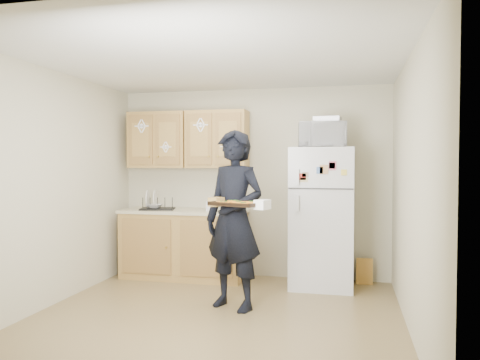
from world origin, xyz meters
name	(u,v)px	position (x,y,z in m)	size (l,w,h in m)	color
floor	(215,318)	(0.00, 0.00, 0.00)	(3.60, 3.60, 0.00)	brown
ceiling	(214,60)	(0.00, 0.00, 2.50)	(3.60, 3.60, 0.00)	silver
wall_back	(252,183)	(0.00, 1.80, 1.25)	(3.60, 0.04, 2.50)	#BFB99B
wall_front	(129,207)	(0.00, -1.80, 1.25)	(3.60, 0.04, 2.50)	#BFB99B
wall_left	(50,188)	(-1.80, 0.00, 1.25)	(0.04, 3.60, 2.50)	#BFB99B
wall_right	(411,193)	(1.80, 0.00, 1.25)	(0.04, 3.60, 2.50)	#BFB99B
refrigerator	(322,217)	(0.95, 1.43, 0.85)	(0.75, 0.70, 1.70)	silver
base_cabinet	(184,245)	(-0.85, 1.48, 0.43)	(1.60, 0.60, 0.86)	olive
countertop	(184,211)	(-0.85, 1.48, 0.88)	(1.64, 0.64, 0.04)	beige
upper_cab_left	(159,140)	(-1.25, 1.61, 1.83)	(0.80, 0.33, 0.75)	olive
upper_cab_right	(217,140)	(-0.43, 1.61, 1.83)	(0.80, 0.33, 0.75)	olive
cereal_box	(364,271)	(1.47, 1.67, 0.16)	(0.20, 0.07, 0.32)	gold
person	(234,220)	(0.11, 0.35, 0.93)	(0.68, 0.44, 1.85)	black
baking_tray	(239,204)	(0.22, 0.08, 1.11)	(0.49, 0.36, 0.04)	black
pizza_front_left	(224,202)	(0.09, 0.04, 1.13)	(0.16, 0.16, 0.02)	orange
pizza_front_right	(243,204)	(0.30, -0.04, 1.13)	(0.16, 0.16, 0.02)	orange
pizza_back_left	(234,201)	(0.15, 0.19, 1.13)	(0.16, 0.16, 0.02)	orange
pizza_back_right	(253,202)	(0.36, 0.11, 1.13)	(0.16, 0.16, 0.02)	orange
pizza_center	(239,202)	(0.22, 0.08, 1.13)	(0.16, 0.16, 0.02)	orange
microwave	(322,135)	(0.94, 1.38, 1.85)	(0.55, 0.37, 0.31)	silver
foil_pan	(327,120)	(1.01, 1.41, 2.04)	(0.31, 0.22, 0.07)	silver
dish_rack	(158,203)	(-1.20, 1.43, 0.99)	(0.43, 0.33, 0.17)	black
bowl	(155,206)	(-1.24, 1.43, 0.95)	(0.20, 0.20, 0.05)	silver
soap_bottle	(209,204)	(-0.47, 1.38, 0.99)	(0.08, 0.09, 0.19)	silver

